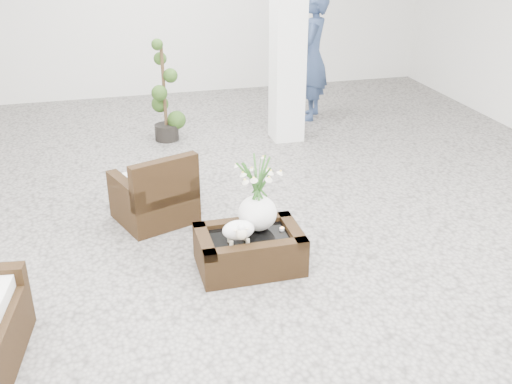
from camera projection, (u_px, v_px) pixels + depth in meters
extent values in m
plane|color=gray|center=(253.00, 247.00, 5.59)|extent=(11.00, 11.00, 0.00)
cube|color=white|center=(289.00, 8.00, 7.58)|extent=(0.40, 0.40, 3.50)
cube|color=#311F0E|center=(249.00, 251.00, 5.23)|extent=(0.90, 0.60, 0.31)
ellipsoid|color=white|center=(238.00, 232.00, 5.00)|extent=(0.28, 0.23, 0.21)
cylinder|color=white|center=(282.00, 229.00, 5.24)|extent=(0.04, 0.04, 0.03)
cube|color=#311F0E|center=(153.00, 186.00, 5.96)|extent=(0.89, 0.87, 0.74)
imported|color=navy|center=(312.00, 57.00, 8.76)|extent=(0.72, 0.81, 1.86)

